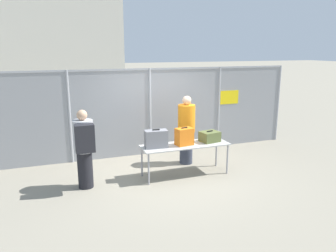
{
  "coord_description": "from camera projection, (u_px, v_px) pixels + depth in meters",
  "views": [
    {
      "loc": [
        -2.54,
        -6.71,
        2.87
      ],
      "look_at": [
        0.09,
        0.5,
        1.05
      ],
      "focal_mm": 35.0,
      "sensor_mm": 36.0,
      "label": 1
    }
  ],
  "objects": [
    {
      "name": "suitcase_olive",
      "position": [
        210.0,
        137.0,
        7.7
      ],
      "size": [
        0.48,
        0.42,
        0.26
      ],
      "color": "#566033",
      "rests_on": "inspection_table"
    },
    {
      "name": "ground_plane",
      "position": [
        172.0,
        175.0,
        7.65
      ],
      "size": [
        120.0,
        120.0,
        0.0
      ],
      "primitive_type": "plane",
      "color": "gray"
    },
    {
      "name": "fence_section",
      "position": [
        151.0,
        110.0,
        8.92
      ],
      "size": [
        8.51,
        0.07,
        2.37
      ],
      "color": "#9EA0A5",
      "rests_on": "ground_plane"
    },
    {
      "name": "traveler_hooded",
      "position": [
        84.0,
        146.0,
        6.7
      ],
      "size": [
        0.41,
        0.64,
        1.67
      ],
      "rotation": [
        0.0,
        0.0,
        -0.01
      ],
      "color": "black",
      "rests_on": "ground_plane"
    },
    {
      "name": "security_worker_near",
      "position": [
        186.0,
        129.0,
        8.22
      ],
      "size": [
        0.43,
        0.43,
        1.74
      ],
      "rotation": [
        0.0,
        0.0,
        3.01
      ],
      "color": "#383D4C",
      "rests_on": "ground_plane"
    },
    {
      "name": "inspection_table",
      "position": [
        185.0,
        147.0,
        7.5
      ],
      "size": [
        2.04,
        0.66,
        0.73
      ],
      "color": "#B2B2AD",
      "rests_on": "ground_plane"
    },
    {
      "name": "suitcase_orange",
      "position": [
        184.0,
        137.0,
        7.4
      ],
      "size": [
        0.42,
        0.3,
        0.42
      ],
      "color": "orange",
      "rests_on": "inspection_table"
    },
    {
      "name": "suitcase_grey",
      "position": [
        156.0,
        139.0,
        7.21
      ],
      "size": [
        0.51,
        0.29,
        0.42
      ],
      "color": "slate",
      "rests_on": "inspection_table"
    },
    {
      "name": "distant_hangar",
      "position": [
        49.0,
        43.0,
        27.38
      ],
      "size": [
        10.92,
        8.35,
        6.61
      ],
      "color": "beige",
      "rests_on": "ground_plane"
    },
    {
      "name": "utility_trailer",
      "position": [
        146.0,
        121.0,
        11.56
      ],
      "size": [
        3.4,
        2.18,
        0.62
      ],
      "color": "white",
      "rests_on": "ground_plane"
    }
  ]
}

